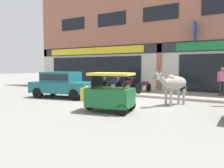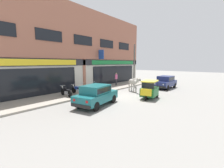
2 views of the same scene
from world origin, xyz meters
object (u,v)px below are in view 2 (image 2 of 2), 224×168
(motorcycle_0, at_px, (66,92))
(pedestrian, at_px, (116,78))
(auto_rickshaw, at_px, (149,91))
(car_1, at_px, (165,81))
(motorcycle_2, at_px, (87,88))
(motorcycle_1, at_px, (78,90))
(cow, at_px, (133,82))
(utility_pole, at_px, (134,65))
(motorcycle_3, at_px, (96,87))
(car_0, at_px, (96,94))

(motorcycle_0, bearing_deg, pedestrian, 4.05)
(auto_rickshaw, bearing_deg, car_1, 7.41)
(motorcycle_2, bearing_deg, motorcycle_0, 178.53)
(motorcycle_1, bearing_deg, motorcycle_2, -1.16)
(motorcycle_2, bearing_deg, motorcycle_1, 178.84)
(cow, bearing_deg, pedestrian, 64.29)
(utility_pole, bearing_deg, auto_rickshaw, -138.51)
(utility_pole, bearing_deg, cow, -150.31)
(motorcycle_1, bearing_deg, motorcycle_0, 178.25)
(auto_rickshaw, xyz_separation_m, motorcycle_3, (-0.79, 5.53, -0.14))
(utility_pole, bearing_deg, motorcycle_0, 173.64)
(motorcycle_1, relative_size, motorcycle_2, 1.00)
(auto_rickshaw, bearing_deg, utility_pole, 41.49)
(motorcycle_3, height_order, pedestrian, pedestrian)
(car_1, xyz_separation_m, utility_pole, (-0.72, 3.86, 1.91))
(car_0, bearing_deg, motorcycle_0, 89.86)
(car_1, distance_m, motorcycle_3, 8.27)
(cow, distance_m, car_0, 6.17)
(motorcycle_0, xyz_separation_m, pedestrian, (7.84, 0.56, 0.60))
(cow, distance_m, auto_rickshaw, 3.26)
(car_0, distance_m, motorcycle_3, 5.00)
(pedestrian, bearing_deg, cow, -115.71)
(car_0, bearing_deg, pedestrian, 28.55)
(car_0, height_order, auto_rickshaw, auto_rickshaw)
(motorcycle_1, xyz_separation_m, motorcycle_3, (2.30, -0.14, 0.00))
(motorcycle_3, xyz_separation_m, pedestrian, (4.33, 0.73, 0.60))
(auto_rickshaw, height_order, motorcycle_3, auto_rickshaw)
(pedestrian, xyz_separation_m, utility_pole, (1.71, -1.62, 1.61))
(motorcycle_2, relative_size, pedestrian, 1.13)
(motorcycle_0, distance_m, motorcycle_3, 3.52)
(car_0, bearing_deg, auto_rickshaw, -24.75)
(auto_rickshaw, height_order, motorcycle_2, auto_rickshaw)
(car_0, relative_size, utility_pole, 0.73)
(car_0, xyz_separation_m, motorcycle_2, (2.33, 3.65, -0.30))
(car_1, relative_size, pedestrian, 2.28)
(motorcycle_0, bearing_deg, car_0, -90.14)
(utility_pole, bearing_deg, motorcycle_3, 171.62)
(motorcycle_3, relative_size, utility_pole, 0.35)
(auto_rickshaw, relative_size, utility_pole, 0.40)
(motorcycle_3, bearing_deg, car_1, -35.11)
(motorcycle_1, bearing_deg, utility_pole, -7.02)
(pedestrian, bearing_deg, utility_pole, -43.45)
(cow, height_order, motorcycle_3, cow)
(motorcycle_2, distance_m, utility_pole, 7.62)
(car_0, relative_size, motorcycle_2, 2.10)
(cow, relative_size, car_0, 0.52)
(cow, xyz_separation_m, car_1, (4.15, -1.91, -0.19))
(pedestrian, distance_m, utility_pole, 2.85)
(cow, xyz_separation_m, pedestrian, (1.72, 3.58, 0.11))
(cow, relative_size, motorcycle_3, 1.09)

